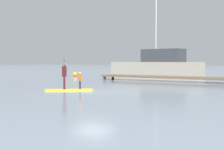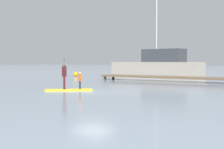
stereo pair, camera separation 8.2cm
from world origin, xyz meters
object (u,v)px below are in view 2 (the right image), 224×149
Objects in this scene: paddler_adult at (64,74)px; mooring_buoy_near at (76,74)px; paddler_child_solo at (80,79)px; paddleboard_near at (69,90)px; fishing_boat_white_large at (157,66)px.

paddler_adult reaches higher than mooring_buoy_near.
paddler_adult reaches higher than paddler_child_solo.
paddleboard_near is 4.67× the size of mooring_buoy_near.
fishing_boat_white_large is at bearing 99.30° from paddleboard_near.
mooring_buoy_near is (-8.30, -6.52, -1.03)m from fishing_boat_white_large.
paddler_adult is (-0.22, -0.19, 1.04)m from paddleboard_near.
paddler_adult is 19.38m from mooring_buoy_near.
paddler_child_solo reaches higher than mooring_buoy_near.
paddleboard_near is 19.35m from mooring_buoy_near.
paddler_child_solo is 21.73m from fishing_boat_white_large.
paddleboard_near is 1.08m from paddler_adult.
fishing_boat_white_large is (-4.13, 21.32, 0.57)m from paddler_child_solo.
paddler_child_solo is at bearing -49.98° from mooring_buoy_near.
paddler_adult is at bearing -81.35° from fishing_boat_white_large.
mooring_buoy_near is (-12.43, 14.81, -0.46)m from paddler_child_solo.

